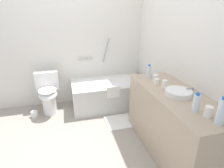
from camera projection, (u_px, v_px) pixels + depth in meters
name	position (u px, v px, depth m)	size (l,w,h in m)	color
ground_plane	(78.00, 143.00, 2.51)	(3.93, 3.93, 0.00)	#9E9389
wall_back_tiled	(67.00, 39.00, 3.33)	(3.33, 0.10, 2.52)	silver
wall_right_mirror	(185.00, 48.00, 2.41)	(0.10, 3.15, 2.52)	silver
bathtub	(109.00, 93.00, 3.48)	(1.40, 0.76, 1.26)	silver
toilet	(48.00, 93.00, 3.18)	(0.40, 0.53, 0.75)	white
vanity_counter	(172.00, 123.00, 2.27)	(0.58, 1.52, 0.83)	tan
sink_basin	(178.00, 93.00, 2.05)	(0.30, 0.30, 0.06)	white
sink_faucet	(192.00, 91.00, 2.09)	(0.11, 0.15, 0.08)	#A5A5AA
water_bottle_0	(196.00, 103.00, 1.69)	(0.07, 0.07, 0.19)	silver
water_bottle_1	(149.00, 71.00, 2.62)	(0.07, 0.07, 0.19)	silver
water_bottle_2	(221.00, 112.00, 1.48)	(0.07, 0.07, 0.25)	silver
drinking_glass_0	(208.00, 112.00, 1.61)	(0.07, 0.07, 0.10)	white
drinking_glass_1	(157.00, 82.00, 2.36)	(0.06, 0.06, 0.08)	white
drinking_glass_2	(155.00, 78.00, 2.44)	(0.08, 0.08, 0.10)	white
drinking_glass_3	(164.00, 84.00, 2.24)	(0.07, 0.07, 0.10)	white
bath_mat	(124.00, 121.00, 3.03)	(0.63, 0.43, 0.01)	white
toilet_paper_roll	(34.00, 114.00, 3.14)	(0.11, 0.11, 0.11)	white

